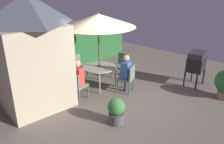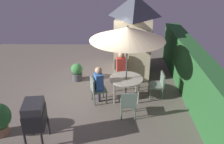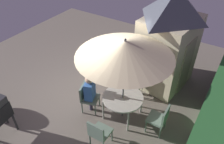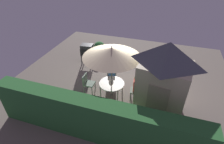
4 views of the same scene
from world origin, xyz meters
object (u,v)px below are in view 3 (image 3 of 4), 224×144
object	(u,v)px
chair_toward_hedge	(99,132)
chair_toward_house	(160,118)
potted_plant_by_grill	(95,64)
person_in_blue	(90,90)
garden_shed	(169,40)
patio_table	(123,99)
chair_far_side	(87,96)
chair_near_shed	(137,79)
person_in_red	(136,74)
patio_umbrella	(125,49)

from	to	relation	value
chair_toward_hedge	chair_toward_house	size ratio (longest dim) A/B	1.00
chair_toward_hedge	potted_plant_by_grill	size ratio (longest dim) A/B	1.29
person_in_blue	garden_shed	bearing A→B (deg)	152.04
patio_table	chair_far_side	bearing A→B (deg)	-71.98
garden_shed	chair_toward_hedge	world-z (taller)	garden_shed
potted_plant_by_grill	person_in_blue	bearing A→B (deg)	31.38
chair_toward_hedge	person_in_blue	world-z (taller)	person_in_blue
chair_near_shed	person_in_red	bearing A→B (deg)	7.92
garden_shed	chair_toward_house	size ratio (longest dim) A/B	3.51
garden_shed	chair_toward_hedge	xyz separation A→B (m)	(3.30, -0.36, -1.09)
person_in_blue	patio_table	bearing A→B (deg)	108.02
person_in_blue	person_in_red	bearing A→B (deg)	150.84
garden_shed	patio_umbrella	world-z (taller)	garden_shed
garden_shed	chair_far_side	xyz separation A→B (m)	(2.44, -1.36, -1.09)
chair_toward_house	person_in_blue	bearing A→B (deg)	-80.80
chair_far_side	patio_table	bearing A→B (deg)	108.02
potted_plant_by_grill	patio_umbrella	bearing A→B (deg)	55.61
potted_plant_by_grill	person_in_red	distance (m)	1.78
patio_umbrella	person_in_red	size ratio (longest dim) A/B	2.01
chair_far_side	chair_toward_hedge	distance (m)	1.32
chair_near_shed	person_in_red	size ratio (longest dim) A/B	0.71
patio_table	chair_toward_hedge	world-z (taller)	chair_toward_hedge
patio_table	chair_toward_hedge	size ratio (longest dim) A/B	1.25
garden_shed	patio_umbrella	size ratio (longest dim) A/B	1.25
patio_umbrella	chair_near_shed	xyz separation A→B (m)	(-1.15, -0.16, -1.75)
garden_shed	person_in_red	bearing A→B (deg)	-26.39
chair_near_shed	person_in_blue	xyz separation A→B (m)	(1.44, -0.75, 0.26)
patio_table	chair_toward_house	bearing A→B (deg)	91.58
patio_table	chair_far_side	xyz separation A→B (m)	(0.32, -0.99, -0.14)
chair_far_side	person_in_blue	xyz separation A→B (m)	(-0.03, 0.08, 0.26)
chair_far_side	person_in_blue	distance (m)	0.28
patio_table	chair_toward_hedge	xyz separation A→B (m)	(1.18, 0.02, -0.14)
person_in_blue	chair_toward_house	bearing A→B (deg)	99.20
patio_table	patio_umbrella	size ratio (longest dim) A/B	0.44
chair_far_side	person_in_red	size ratio (longest dim) A/B	0.71
patio_table	person_in_blue	size ratio (longest dim) A/B	0.89
patio_table	chair_toward_hedge	distance (m)	1.19
patio_umbrella	person_in_red	distance (m)	1.83
potted_plant_by_grill	chair_near_shed	bearing A→B (deg)	85.76
chair_toward_hedge	person_in_red	bearing A→B (deg)	-175.77
person_in_blue	chair_near_shed	bearing A→B (deg)	152.67
patio_table	chair_toward_house	size ratio (longest dim) A/B	1.25
chair_toward_house	chair_toward_hedge	bearing A→B (deg)	-41.72
chair_far_side	chair_toward_house	xyz separation A→B (m)	(-0.35, 2.09, 0.00)
chair_near_shed	person_in_blue	size ratio (longest dim) A/B	0.71
chair_near_shed	chair_toward_house	world-z (taller)	same
garden_shed	person_in_blue	world-z (taller)	garden_shed
person_in_red	chair_near_shed	bearing A→B (deg)	-172.08
chair_near_shed	chair_far_side	size ratio (longest dim) A/B	1.00
chair_far_side	garden_shed	bearing A→B (deg)	150.81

